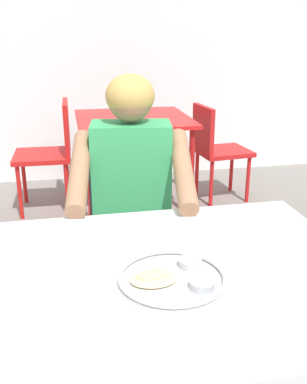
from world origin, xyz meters
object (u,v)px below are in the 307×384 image
table_foreground (167,293)px  table_background_red (133,127)px  thali_tray (173,277)px  diner_foreground (132,194)px  chair_red_left (53,148)px  chair_foreground (131,220)px  chair_red_right (215,146)px

table_foreground → table_background_red: table_foreground is taller
thali_tray → diner_foreground: bearing=90.0°
diner_foreground → chair_red_left: (-0.36, 1.76, -0.22)m
chair_foreground → table_background_red: 1.56m
chair_foreground → chair_red_left: bearing=104.2°
thali_tray → chair_foreground: (0.02, 0.96, -0.24)m
chair_foreground → chair_red_right: size_ratio=1.09×
chair_foreground → table_background_red: size_ratio=0.99×
table_foreground → diner_foreground: 0.68m
chair_red_left → chair_red_right: size_ratio=1.08×
table_foreground → chair_foreground: chair_foreground is taller
thali_tray → chair_red_right: 2.64m
table_foreground → chair_foreground: 0.92m
diner_foreground → chair_red_left: size_ratio=1.41×
chair_foreground → chair_red_right: (0.94, 1.48, -0.05)m
table_background_red → chair_red_right: chair_red_right is taller
chair_red_right → table_background_red: bearing=175.9°
chair_red_left → table_background_red: bearing=-0.6°
table_background_red → chair_red_right: bearing=-4.1°
table_foreground → chair_red_right: size_ratio=1.44×
table_background_red → chair_red_right: size_ratio=1.10×
table_foreground → chair_red_right: 2.58m
thali_tray → chair_red_left: (-0.36, 2.49, -0.25)m
diner_foreground → table_background_red: 1.78m
thali_tray → table_background_red: 2.50m
chair_foreground → chair_red_left: chair_foreground is taller
table_background_red → chair_red_left: bearing=179.4°
table_background_red → chair_red_left: 0.66m
diner_foreground → table_background_red: diner_foreground is taller
chair_foreground → chair_red_right: 1.75m
thali_tray → diner_foreground: diner_foreground is taller
chair_red_right → chair_red_left: bearing=177.6°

